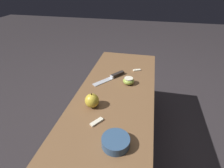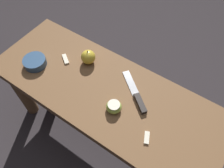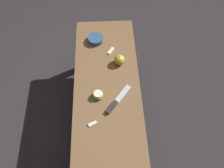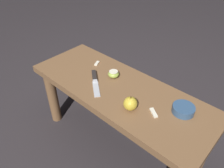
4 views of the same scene
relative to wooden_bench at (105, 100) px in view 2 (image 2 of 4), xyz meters
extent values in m
plane|color=#2D282B|center=(0.00, 0.00, -0.38)|extent=(8.00, 8.00, 0.00)
cube|color=brown|center=(0.00, 0.00, 0.07)|extent=(1.10, 0.42, 0.04)
cylinder|color=brown|center=(-0.49, -0.15, -0.16)|extent=(0.07, 0.07, 0.44)
cylinder|color=brown|center=(0.49, -0.15, -0.16)|extent=(0.07, 0.07, 0.44)
cylinder|color=brown|center=(0.49, 0.15, -0.16)|extent=(0.07, 0.07, 0.44)
cube|color=#B7BABF|center=(-0.08, -0.10, 0.10)|extent=(0.13, 0.11, 0.00)
cube|color=#B7BABF|center=(-0.14, -0.05, 0.10)|extent=(0.03, 0.03, 0.02)
cube|color=#282321|center=(-0.17, -0.02, 0.10)|extent=(0.09, 0.08, 0.02)
sphere|color=gold|center=(0.15, -0.09, 0.13)|extent=(0.07, 0.07, 0.07)
cylinder|color=#4C3319|center=(0.15, -0.09, 0.17)|extent=(0.00, 0.00, 0.01)
ellipsoid|color=#9EB747|center=(-0.09, 0.06, 0.11)|extent=(0.07, 0.07, 0.04)
cylinder|color=silver|center=(-0.09, 0.06, 0.13)|extent=(0.05, 0.05, 0.00)
cube|color=silver|center=(0.26, -0.04, 0.10)|extent=(0.06, 0.05, 0.01)
cube|color=silver|center=(-0.27, 0.09, 0.10)|extent=(0.04, 0.05, 0.01)
cylinder|color=#335175|center=(0.36, 0.07, 0.11)|extent=(0.11, 0.11, 0.04)
camera|label=1|loc=(0.79, 0.15, 0.65)|focal=28.00mm
camera|label=2|loc=(-0.33, 0.42, 0.91)|focal=35.00mm
camera|label=3|loc=(-0.70, 0.00, 1.29)|focal=35.00mm
camera|label=4|loc=(0.62, -0.72, 0.85)|focal=35.00mm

